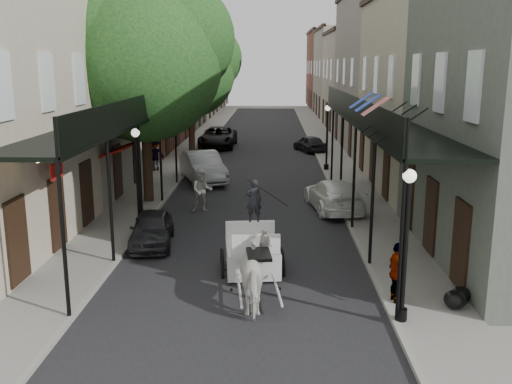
# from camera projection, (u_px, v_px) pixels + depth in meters

# --- Properties ---
(ground) EXTENTS (140.00, 140.00, 0.00)m
(ground) POSITION_uv_depth(u_px,v_px,m) (237.00, 291.00, 15.86)
(ground) COLOR gray
(ground) RESTS_ON ground
(road) EXTENTS (8.00, 90.00, 0.01)m
(road) POSITION_uv_depth(u_px,v_px,m) (257.00, 165.00, 35.35)
(road) COLOR black
(road) RESTS_ON ground
(sidewalk_left) EXTENTS (2.20, 90.00, 0.12)m
(sidewalk_left) POSITION_uv_depth(u_px,v_px,m) (177.00, 164.00, 35.48)
(sidewalk_left) COLOR gray
(sidewalk_left) RESTS_ON ground
(sidewalk_right) EXTENTS (2.20, 90.00, 0.12)m
(sidewalk_right) POSITION_uv_depth(u_px,v_px,m) (338.00, 164.00, 35.19)
(sidewalk_right) COLOR gray
(sidewalk_right) RESTS_ON ground
(building_row_left) EXTENTS (5.00, 80.00, 10.50)m
(building_row_left) POSITION_uv_depth(u_px,v_px,m) (150.00, 75.00, 44.19)
(building_row_left) COLOR #B3A78F
(building_row_left) RESTS_ON ground
(building_row_right) EXTENTS (5.00, 80.00, 10.50)m
(building_row_right) POSITION_uv_depth(u_px,v_px,m) (373.00, 75.00, 43.69)
(building_row_right) COLOR gray
(building_row_right) RESTS_ON ground
(gallery_left) EXTENTS (2.20, 18.05, 4.88)m
(gallery_left) POSITION_uv_depth(u_px,v_px,m) (123.00, 120.00, 21.90)
(gallery_left) COLOR black
(gallery_left) RESTS_ON sidewalk_left
(gallery_right) EXTENTS (2.20, 18.05, 4.88)m
(gallery_right) POSITION_uv_depth(u_px,v_px,m) (373.00, 120.00, 21.62)
(gallery_right) COLOR black
(gallery_right) RESTS_ON sidewalk_right
(tree_near) EXTENTS (7.31, 6.80, 9.63)m
(tree_near) POSITION_uv_depth(u_px,v_px,m) (153.00, 56.00, 24.46)
(tree_near) COLOR #382619
(tree_near) RESTS_ON sidewalk_left
(tree_far) EXTENTS (6.45, 6.00, 8.61)m
(tree_far) POSITION_uv_depth(u_px,v_px,m) (196.00, 68.00, 38.26)
(tree_far) COLOR #382619
(tree_far) RESTS_ON sidewalk_left
(lamppost_right_near) EXTENTS (0.32, 0.32, 3.71)m
(lamppost_right_near) POSITION_uv_depth(u_px,v_px,m) (405.00, 244.00, 13.33)
(lamppost_right_near) COLOR black
(lamppost_right_near) RESTS_ON sidewalk_right
(lamppost_left) EXTENTS (0.32, 0.32, 3.71)m
(lamppost_left) POSITION_uv_depth(u_px,v_px,m) (137.00, 176.00, 21.37)
(lamppost_left) COLOR black
(lamppost_left) RESTS_ON sidewalk_left
(lamppost_right_far) EXTENTS (0.32, 0.32, 3.71)m
(lamppost_right_far) POSITION_uv_depth(u_px,v_px,m) (327.00, 136.00, 32.83)
(lamppost_right_far) COLOR black
(lamppost_right_far) RESTS_ON sidewalk_right
(horse) EXTENTS (1.21, 2.24, 1.82)m
(horse) POSITION_uv_depth(u_px,v_px,m) (259.00, 273.00, 14.66)
(horse) COLOR silver
(horse) RESTS_ON ground
(carriage) EXTENTS (2.05, 2.83, 3.04)m
(carriage) POSITION_uv_depth(u_px,v_px,m) (251.00, 231.00, 17.35)
(carriage) COLOR black
(carriage) RESTS_ON ground
(pedestrian_walking) EXTENTS (1.00, 0.84, 1.85)m
(pedestrian_walking) POSITION_uv_depth(u_px,v_px,m) (202.00, 191.00, 24.04)
(pedestrian_walking) COLOR beige
(pedestrian_walking) RESTS_ON ground
(pedestrian_sidewalk_left) EXTENTS (1.34, 1.22, 1.80)m
(pedestrian_sidewalk_left) POSITION_uv_depth(u_px,v_px,m) (155.00, 155.00, 32.74)
(pedestrian_sidewalk_left) COLOR gray
(pedestrian_sidewalk_left) RESTS_ON sidewalk_left
(pedestrian_sidewalk_right) EXTENTS (0.53, 0.98, 1.60)m
(pedestrian_sidewalk_right) POSITION_uv_depth(u_px,v_px,m) (397.00, 273.00, 14.66)
(pedestrian_sidewalk_right) COLOR gray
(pedestrian_sidewalk_right) RESTS_ON sidewalk_right
(car_left_near) EXTENTS (1.78, 3.59, 1.18)m
(car_left_near) POSITION_uv_depth(u_px,v_px,m) (152.00, 229.00, 19.72)
(car_left_near) COLOR black
(car_left_near) RESTS_ON ground
(car_left_mid) EXTENTS (3.19, 5.10, 1.59)m
(car_left_mid) POSITION_uv_depth(u_px,v_px,m) (203.00, 167.00, 30.26)
(car_left_mid) COLOR #A7A7AD
(car_left_mid) RESTS_ON ground
(car_left_far) EXTENTS (2.63, 5.52, 1.52)m
(car_left_far) POSITION_uv_depth(u_px,v_px,m) (218.00, 137.00, 42.59)
(car_left_far) COLOR black
(car_left_far) RESTS_ON ground
(car_right_near) EXTENTS (2.49, 4.81, 1.33)m
(car_right_near) POSITION_uv_depth(u_px,v_px,m) (334.00, 195.00, 24.38)
(car_right_near) COLOR white
(car_right_near) RESTS_ON ground
(car_right_far) EXTENTS (2.50, 3.75, 1.19)m
(car_right_far) POSITION_uv_depth(u_px,v_px,m) (310.00, 143.00, 40.53)
(car_right_far) COLOR black
(car_right_far) RESTS_ON ground
(trash_bags) EXTENTS (0.83, 0.98, 0.48)m
(trash_bags) POSITION_uv_depth(u_px,v_px,m) (457.00, 297.00, 14.54)
(trash_bags) COLOR black
(trash_bags) RESTS_ON sidewalk_right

